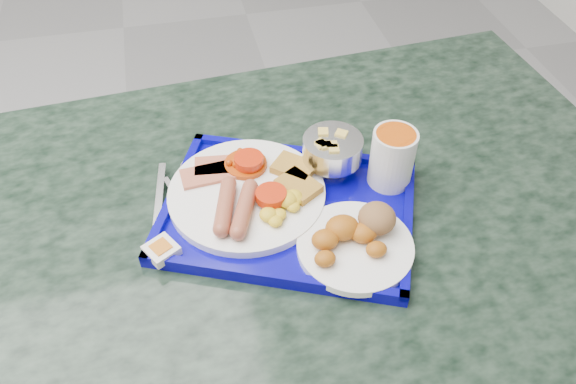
# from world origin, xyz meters

# --- Properties ---
(table) EXTENTS (1.39, 0.98, 0.83)m
(table) POSITION_xyz_m (1.04, -0.26, 0.62)
(table) COLOR slate
(table) RESTS_ON floor
(tray) EXTENTS (0.49, 0.43, 0.02)m
(tray) POSITION_xyz_m (1.06, -0.25, 0.84)
(tray) COLOR #070395
(tray) RESTS_ON table
(main_plate) EXTENTS (0.26, 0.26, 0.04)m
(main_plate) POSITION_xyz_m (1.01, -0.21, 0.86)
(main_plate) COLOR white
(main_plate) RESTS_ON tray
(bread_plate) EXTENTS (0.18, 0.18, 0.06)m
(bread_plate) POSITION_xyz_m (1.15, -0.35, 0.86)
(bread_plate) COLOR white
(bread_plate) RESTS_ON tray
(fruit_bowl) EXTENTS (0.10, 0.10, 0.07)m
(fruit_bowl) POSITION_xyz_m (1.16, -0.17, 0.89)
(fruit_bowl) COLOR silver
(fruit_bowl) RESTS_ON tray
(juice_cup) EXTENTS (0.07, 0.07, 0.10)m
(juice_cup) POSITION_xyz_m (1.24, -0.22, 0.90)
(juice_cup) COLOR white
(juice_cup) RESTS_ON tray
(spoon) EXTENTS (0.06, 0.15, 0.01)m
(spoon) POSITION_xyz_m (0.90, -0.14, 0.85)
(spoon) COLOR silver
(spoon) RESTS_ON tray
(knife) EXTENTS (0.03, 0.17, 0.00)m
(knife) POSITION_xyz_m (0.86, -0.18, 0.85)
(knife) COLOR silver
(knife) RESTS_ON tray
(jam_packet) EXTENTS (0.06, 0.06, 0.02)m
(jam_packet) POSITION_xyz_m (0.85, -0.30, 0.85)
(jam_packet) COLOR white
(jam_packet) RESTS_ON tray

